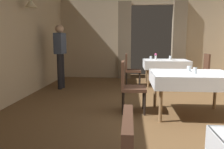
% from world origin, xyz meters
% --- Properties ---
extents(ground, '(10.08, 10.08, 0.00)m').
position_xyz_m(ground, '(0.00, 0.00, 0.00)').
color(ground, brown).
extents(wall_back, '(6.40, 0.27, 3.00)m').
position_xyz_m(wall_back, '(0.00, 4.18, 1.52)').
color(wall_back, tan).
rests_on(wall_back, ground).
extents(dining_table_mid, '(1.36, 1.04, 0.75)m').
position_xyz_m(dining_table_mid, '(0.34, 0.21, 0.67)').
color(dining_table_mid, olive).
rests_on(dining_table_mid, ground).
extents(dining_table_far, '(1.28, 0.93, 0.75)m').
position_xyz_m(dining_table_far, '(0.31, 2.85, 0.66)').
color(dining_table_far, olive).
rests_on(dining_table_far, ground).
extents(chair_mid_left, '(0.45, 0.44, 0.93)m').
position_xyz_m(chair_mid_left, '(-0.73, 0.30, 0.52)').
color(chair_mid_left, black).
rests_on(chair_mid_left, ground).
extents(chair_far_right, '(0.44, 0.44, 0.93)m').
position_xyz_m(chair_far_right, '(1.33, 2.82, 0.52)').
color(chair_far_right, black).
rests_on(chair_far_right, ground).
extents(chair_far_left, '(0.44, 0.44, 0.93)m').
position_xyz_m(chair_far_left, '(-0.71, 2.74, 0.52)').
color(chair_far_left, black).
rests_on(chair_far_left, ground).
extents(glass_mid_a, '(0.07, 0.07, 0.10)m').
position_xyz_m(glass_mid_a, '(0.33, 0.36, 0.80)').
color(glass_mid_a, silver).
rests_on(glass_mid_a, dining_table_mid).
extents(glass_mid_b, '(0.06, 0.06, 0.11)m').
position_xyz_m(glass_mid_b, '(0.34, 0.04, 0.81)').
color(glass_mid_b, silver).
rests_on(glass_mid_b, dining_table_mid).
extents(flower_vase_far, '(0.07, 0.07, 0.19)m').
position_xyz_m(flower_vase_far, '(0.02, 2.86, 0.85)').
color(flower_vase_far, silver).
rests_on(flower_vase_far, dining_table_far).
extents(plate_far_b, '(0.21, 0.21, 0.01)m').
position_xyz_m(plate_far_b, '(0.47, 2.73, 0.76)').
color(plate_far_b, white).
rests_on(plate_far_b, dining_table_far).
extents(glass_far_c, '(0.07, 0.07, 0.11)m').
position_xyz_m(glass_far_c, '(0.48, 3.10, 0.80)').
color(glass_far_c, silver).
rests_on(glass_far_c, dining_table_far).
extents(glass_far_d, '(0.08, 0.08, 0.09)m').
position_xyz_m(glass_far_d, '(-0.09, 3.14, 0.79)').
color(glass_far_d, silver).
rests_on(glass_far_d, dining_table_far).
extents(person_waiter_by_doorway, '(0.25, 0.38, 1.72)m').
position_xyz_m(person_waiter_by_doorway, '(-2.60, 2.19, 1.02)').
color(person_waiter_by_doorway, black).
rests_on(person_waiter_by_doorway, ground).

